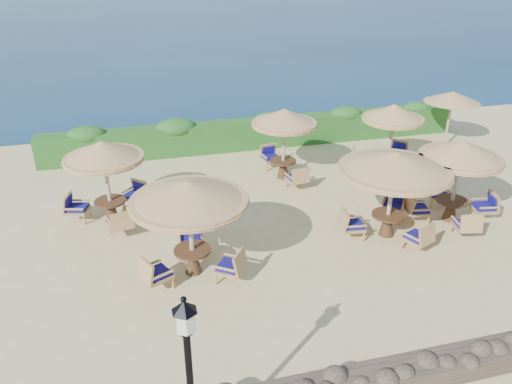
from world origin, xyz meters
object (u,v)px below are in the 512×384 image
cafe_set_3 (105,168)px  cafe_set_4 (284,129)px  cafe_set_1 (394,174)px  extra_parasol (453,97)px  cafe_set_0 (189,207)px  cafe_set_5 (392,128)px  cafe_set_2 (458,169)px

cafe_set_3 → cafe_set_4: bearing=16.0°
cafe_set_1 → cafe_set_3: bearing=159.4°
extra_parasol → cafe_set_0: cafe_set_0 is taller
cafe_set_0 → cafe_set_3: 4.01m
cafe_set_0 → cafe_set_4: bearing=51.7°
cafe_set_0 → cafe_set_4: size_ratio=1.05×
cafe_set_0 → cafe_set_5: bearing=30.2°
extra_parasol → cafe_set_5: (-3.74, -1.87, -0.41)m
cafe_set_0 → cafe_set_1: bearing=4.4°
extra_parasol → cafe_set_3: 14.31m
extra_parasol → cafe_set_1: bearing=-134.4°
cafe_set_3 → cafe_set_5: same height
extra_parasol → cafe_set_5: bearing=-153.4°
cafe_set_0 → cafe_set_2: (8.22, 0.79, -0.22)m
cafe_set_3 → extra_parasol: bearing=12.9°
cafe_set_2 → cafe_set_3: same height
cafe_set_0 → cafe_set_1: (5.85, 0.45, 0.04)m
cafe_set_1 → cafe_set_4: 5.06m
cafe_set_1 → extra_parasol: bearing=45.6°
cafe_set_0 → cafe_set_4: same height
extra_parasol → cafe_set_5: size_ratio=0.89×
cafe_set_3 → cafe_set_4: same height
cafe_set_2 → cafe_set_4: 6.04m
cafe_set_0 → cafe_set_3: size_ratio=1.12×
cafe_set_3 → cafe_set_4: (6.18, 1.77, 0.11)m
cafe_set_1 → cafe_set_2: (2.37, 0.34, -0.26)m
cafe_set_4 → cafe_set_2: bearing=-46.9°
extra_parasol → cafe_set_2: (-3.65, -5.82, -0.43)m
cafe_set_5 → cafe_set_1: bearing=-118.0°
extra_parasol → cafe_set_4: bearing=-169.7°
extra_parasol → cafe_set_3: cafe_set_3 is taller
cafe_set_2 → cafe_set_4: bearing=133.1°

